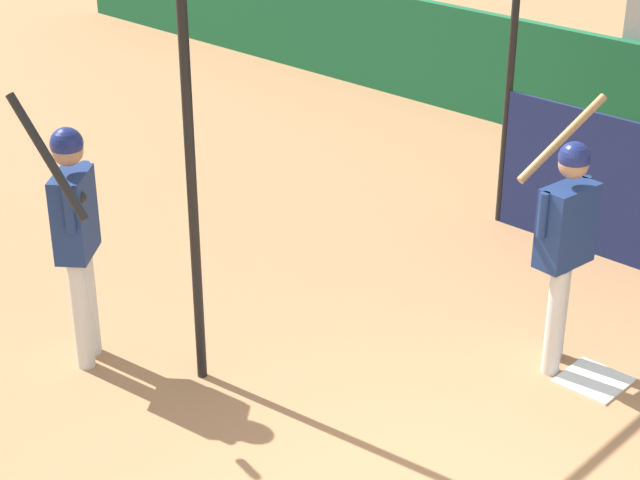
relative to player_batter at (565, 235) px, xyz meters
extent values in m
cylinder|color=black|center=(-1.74, -1.89, 0.37)|extent=(0.07, 0.07, 2.83)
cylinder|color=black|center=(-1.74, 1.84, 0.37)|extent=(0.07, 0.07, 2.83)
cube|color=white|center=(0.36, -0.01, -1.04)|extent=(0.44, 0.44, 0.02)
cylinder|color=silver|center=(0.06, -0.11, -0.63)|extent=(0.14, 0.14, 0.83)
cylinder|color=silver|center=(-0.04, 0.09, -0.63)|extent=(0.14, 0.14, 0.83)
cube|color=navy|center=(0.01, -0.01, 0.08)|extent=(0.27, 0.45, 0.59)
sphere|color=#A37556|center=(0.01, -0.01, 0.53)|extent=(0.21, 0.21, 0.21)
sphere|color=navy|center=(0.01, -0.01, 0.58)|extent=(0.22, 0.22, 0.22)
cylinder|color=navy|center=(-0.06, -0.23, 0.21)|extent=(0.08, 0.08, 0.32)
cylinder|color=navy|center=(-0.01, 0.22, 0.21)|extent=(0.08, 0.08, 0.32)
cylinder|color=#AD7F4C|center=(-0.26, 0.28, 0.57)|extent=(0.27, 0.73, 0.55)
sphere|color=#AD7F4C|center=(0.08, 0.18, 0.32)|extent=(0.08, 0.08, 0.08)
cylinder|color=silver|center=(-2.58, -2.24, -0.61)|extent=(0.18, 0.18, 0.87)
cylinder|color=silver|center=(-2.47, -2.38, -0.61)|extent=(0.18, 0.18, 0.87)
cube|color=navy|center=(-2.52, -2.31, 0.13)|extent=(0.43, 0.46, 0.62)
sphere|color=#A37556|center=(-2.52, -2.31, 0.61)|extent=(0.22, 0.22, 0.22)
sphere|color=navy|center=(-2.52, -2.31, 0.66)|extent=(0.23, 0.23, 0.23)
cylinder|color=navy|center=(-2.63, -2.11, 0.27)|extent=(0.10, 0.10, 0.34)
cylinder|color=navy|center=(-2.36, -2.45, 0.27)|extent=(0.10, 0.10, 0.34)
cylinder|color=black|center=(-2.31, -2.60, 0.70)|extent=(0.58, 0.20, 0.79)
sphere|color=black|center=(-2.37, -2.34, 0.32)|extent=(0.08, 0.08, 0.08)
camera|label=1|loc=(3.36, -6.06, 3.19)|focal=60.00mm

